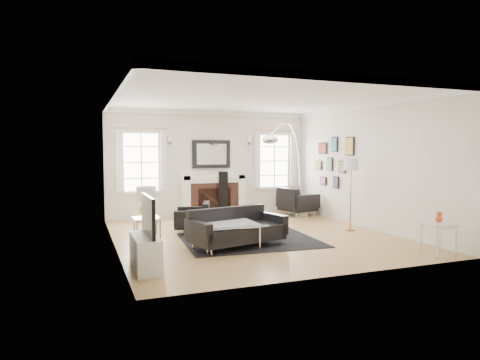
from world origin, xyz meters
name	(u,v)px	position (x,y,z in m)	size (l,w,h in m)	color
floor	(254,236)	(0.00, 0.00, 0.00)	(6.00, 6.00, 0.00)	#9D7642
back_wall	(211,163)	(0.00, 3.00, 1.40)	(5.50, 0.04, 2.80)	silver
front_wall	(338,176)	(0.00, -3.00, 1.40)	(5.50, 0.04, 2.80)	silver
left_wall	(113,170)	(-2.75, 0.00, 1.40)	(0.04, 6.00, 2.80)	silver
right_wall	(366,166)	(2.75, 0.00, 1.40)	(0.04, 6.00, 2.80)	silver
ceiling	(254,98)	(0.00, 0.00, 2.80)	(5.50, 6.00, 0.02)	white
crown_molding	(254,101)	(0.00, 0.00, 2.74)	(5.50, 6.00, 0.12)	white
fireplace	(213,196)	(0.00, 2.79, 0.54)	(1.70, 0.69, 1.11)	white
mantel_mirror	(211,154)	(0.00, 2.95, 1.65)	(1.05, 0.07, 0.75)	black
window_left	(141,162)	(-1.85, 2.95, 1.46)	(1.24, 0.15, 1.62)	white
window_right	(274,161)	(1.85, 2.95, 1.46)	(1.24, 0.15, 1.62)	white
gallery_wall	(333,159)	(2.72, 1.30, 1.53)	(0.04, 1.73, 1.29)	black
tv_unit	(146,247)	(-2.44, -1.70, 0.33)	(0.35, 1.00, 1.09)	white
area_rug	(250,240)	(-0.25, -0.38, 0.01)	(2.55, 2.13, 0.01)	black
sofa	(236,230)	(-0.69, -0.77, 0.31)	(1.89, 1.19, 0.57)	black
armchair_left	(194,219)	(-1.04, 0.81, 0.30)	(0.91, 0.97, 0.53)	black
armchair_right	(296,203)	(2.14, 2.16, 0.34)	(0.98, 1.06, 0.62)	black
coffee_table	(225,224)	(-0.88, -0.76, 0.43)	(1.03, 1.03, 0.46)	silver
side_table_left	(147,223)	(-2.20, -0.20, 0.43)	(0.48, 0.48, 0.53)	silver
nesting_table	(439,231)	(2.20, -2.65, 0.42)	(0.49, 0.41, 0.54)	silver
gourd_lamp	(146,200)	(-2.20, -0.20, 0.86)	(0.35, 0.35, 0.57)	gold
orange_vase	(439,218)	(2.20, -2.65, 0.65)	(0.12, 0.12, 0.19)	#C64519
arc_floor_lamp	(286,166)	(1.47, 1.44, 1.36)	(1.78, 1.65, 2.52)	white
stick_floor_lamp	(351,168)	(2.20, -0.21, 1.37)	(0.32, 0.32, 1.58)	#A8733A
speaker_tower	(223,194)	(0.23, 2.65, 0.60)	(0.24, 0.24, 1.19)	black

